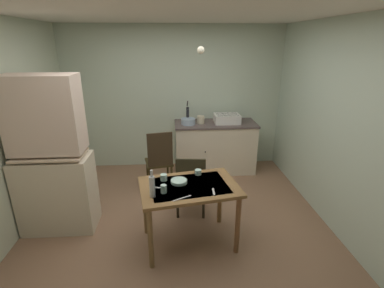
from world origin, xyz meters
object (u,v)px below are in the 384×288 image
Objects in this scene: chair_far_side at (191,182)px; serving_bowl_wide at (179,181)px; mug_tall at (164,177)px; glass_bottle at (152,186)px; dining_table at (189,194)px; hutch_cabinet at (52,162)px; hand_pump at (188,113)px; sink_basin at (227,118)px; mixing_bowl_counter at (188,121)px; chair_by_counter at (159,160)px.

chair_far_side reaches higher than serving_bowl_wide.
mug_tall is 0.26× the size of glass_bottle.
chair_far_side is 11.36× the size of mug_tall.
dining_table is 0.62m from chair_far_side.
hutch_cabinet is 2.35m from hand_pump.
glass_bottle reaches higher than serving_bowl_wide.
sink_basin is at bearing 68.42° from dining_table.
sink_basin reaches higher than mixing_bowl_counter.
sink_basin is 2.13m from serving_bowl_wide.
sink_basin is 1.49× the size of glass_bottle.
hand_pump reaches higher than chair_far_side.
hand_pump is at bearing 83.85° from serving_bowl_wide.
mixing_bowl_counter is 1.43m from chair_far_side.
chair_by_counter reaches higher than chair_far_side.
sink_basin is 0.69m from hand_pump.
hand_pump is at bearing 91.99° from mixing_bowl_counter.
mug_tall reaches higher than dining_table.
sink_basin reaches higher than dining_table.
sink_basin is 0.45× the size of chair_by_counter.
chair_far_side is 2.94× the size of glass_bottle.
chair_by_counter is at bearing 36.07° from hutch_cabinet.
hutch_cabinet is 1.73m from chair_far_side.
glass_bottle is (-0.49, -2.15, -0.07)m from mixing_bowl_counter.
chair_far_side is 1.00m from glass_bottle.
chair_by_counter is (1.22, 0.89, -0.39)m from hutch_cabinet.
mixing_bowl_counter is 0.25× the size of chair_by_counter.
chair_far_side is 0.84m from chair_by_counter.
chair_by_counter reaches higher than mug_tall.
chair_far_side is at bearing -58.20° from chair_by_counter.
chair_by_counter is (-1.17, -0.68, -0.46)m from sink_basin.
hand_pump reaches higher than dining_table.
chair_by_counter is at bearing 106.28° from dining_table.
glass_bottle is at bearing -90.19° from chair_by_counter.
sink_basin is at bearing 64.93° from serving_bowl_wide.
glass_bottle is at bearing -102.30° from hand_pump.
glass_bottle reaches higher than mug_tall.
hand_pump is 0.45× the size of chair_far_side.
hutch_cabinet reaches higher than chair_far_side.
hutch_cabinet is at bearing 152.67° from glass_bottle.
serving_bowl_wide reaches higher than dining_table.
chair_far_side is at bearing 5.94° from hutch_cabinet.
chair_far_side is at bearing 84.10° from dining_table.
dining_table is 0.35m from mug_tall.
serving_bowl_wide is (-0.11, 0.07, 0.12)m from dining_table.
dining_table is at bearing -73.72° from chair_by_counter.
serving_bowl_wide is (-0.17, -0.52, 0.29)m from chair_far_side.
sink_basin is 0.37× the size of dining_table.
hutch_cabinet is 7.87× the size of mixing_bowl_counter.
chair_by_counter is at bearing 102.43° from serving_bowl_wide.
sink_basin is at bearing 61.88° from glass_bottle.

